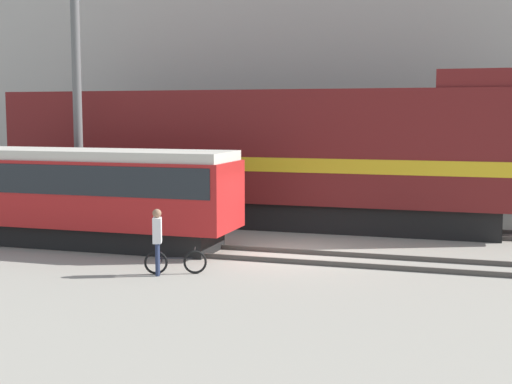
% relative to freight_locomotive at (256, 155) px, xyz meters
% --- Properties ---
extents(ground_plane, '(120.00, 120.00, 0.00)m').
position_rel_freight_locomotive_xyz_m(ground_plane, '(2.73, -5.05, -2.64)').
color(ground_plane, '#9E998C').
extents(track_near, '(60.00, 1.50, 0.14)m').
position_rel_freight_locomotive_xyz_m(track_near, '(2.73, -5.67, -2.57)').
color(track_near, '#47423D').
rests_on(track_near, ground).
extents(track_far, '(60.00, 1.51, 0.14)m').
position_rel_freight_locomotive_xyz_m(track_far, '(2.73, 0.00, -2.57)').
color(track_far, '#47423D').
rests_on(track_far, ground).
extents(building_backdrop, '(41.47, 6.00, 13.97)m').
position_rel_freight_locomotive_xyz_m(building_backdrop, '(2.73, 9.13, 4.35)').
color(building_backdrop, '#B7B2A8').
rests_on(building_backdrop, ground).
extents(freight_locomotive, '(19.48, 3.04, 5.65)m').
position_rel_freight_locomotive_xyz_m(freight_locomotive, '(0.00, 0.00, 0.00)').
color(freight_locomotive, black).
rests_on(freight_locomotive, ground).
extents(streetcar, '(9.71, 2.54, 3.08)m').
position_rel_freight_locomotive_xyz_m(streetcar, '(-3.82, -5.67, -0.88)').
color(streetcar, black).
rests_on(streetcar, ground).
extents(bicycle, '(1.56, 0.72, 0.68)m').
position_rel_freight_locomotive_xyz_m(bicycle, '(0.49, -8.55, -2.33)').
color(bicycle, black).
rests_on(bicycle, ground).
extents(person, '(0.33, 0.41, 1.76)m').
position_rel_freight_locomotive_xyz_m(person, '(0.11, -8.85, -1.57)').
color(person, '#232D4C').
rests_on(person, ground).
extents(utility_pole_left, '(0.32, 0.32, 9.31)m').
position_rel_freight_locomotive_xyz_m(utility_pole_left, '(-5.83, -2.83, 2.01)').
color(utility_pole_left, '#595959').
rests_on(utility_pole_left, ground).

